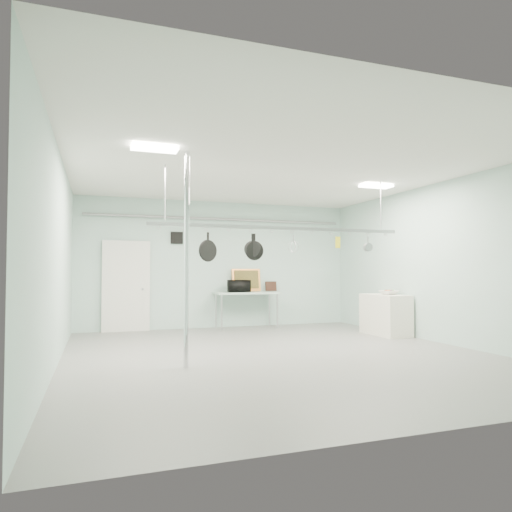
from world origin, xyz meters
name	(u,v)px	position (x,y,z in m)	size (l,w,h in m)	color
floor	(278,354)	(0.00, 0.00, 0.00)	(8.00, 8.00, 0.00)	gray
ceiling	(278,169)	(0.00, 0.00, 3.19)	(7.00, 8.00, 0.02)	silver
back_wall	(220,264)	(0.00, 3.99, 1.60)	(7.00, 0.02, 3.20)	#A3C3B7
right_wall	(442,262)	(3.49, 0.00, 1.60)	(0.02, 8.00, 3.20)	#A3C3B7
door	(126,287)	(-2.30, 3.94, 1.05)	(1.10, 0.10, 2.20)	silver
wall_vent	(177,238)	(-1.10, 3.97, 2.25)	(0.30, 0.04, 0.30)	black
conduit_pipe	(221,219)	(0.00, 3.90, 2.75)	(0.07, 0.07, 6.60)	gray
chrome_pole	(187,259)	(-1.70, -0.60, 1.60)	(0.08, 0.08, 3.20)	silver
prep_table	(247,295)	(0.60, 3.60, 0.83)	(1.60, 0.70, 0.91)	#A8C6B4
side_cabinet	(385,315)	(3.15, 1.40, 0.45)	(0.60, 1.20, 0.90)	white
pot_rack	(282,226)	(0.20, 0.30, 2.23)	(4.80, 0.06, 1.00)	#B7B7BC
light_panel_left	(155,148)	(-2.20, -0.80, 3.16)	(0.65, 0.30, 0.05)	white
light_panel_right	(376,186)	(2.40, 0.60, 3.16)	(0.65, 0.30, 0.05)	white
microwave	(239,286)	(0.39, 3.57, 1.05)	(0.54, 0.37, 0.30)	black
coffee_canister	(247,288)	(0.56, 3.46, 1.01)	(0.17, 0.17, 0.22)	white
painting_large	(246,280)	(0.69, 3.90, 1.20)	(0.78, 0.05, 0.58)	orange
painting_small	(271,286)	(1.37, 3.90, 1.03)	(0.30, 0.04, 0.25)	black
fruit_bowl	(389,292)	(3.19, 1.32, 0.95)	(0.40, 0.40, 0.10)	silver
skillet_left	(208,247)	(-1.17, 0.30, 1.84)	(0.37, 0.06, 0.50)	black
skillet_mid	(252,245)	(-0.36, 0.30, 1.87)	(0.29, 0.06, 0.42)	black
skillet_right	(254,247)	(-0.33, 0.30, 1.85)	(0.34, 0.06, 0.46)	black
whisk	(293,244)	(0.42, 0.30, 1.91)	(0.21, 0.21, 0.34)	#B0B0B4
grater	(338,242)	(1.34, 0.30, 1.97)	(0.10, 0.02, 0.24)	gold
saucepan	(368,244)	(2.00, 0.30, 1.94)	(0.16, 0.09, 0.28)	#A7A8AB
fruit_cluster	(389,291)	(3.19, 1.32, 0.99)	(0.24, 0.24, 0.09)	#9E250E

